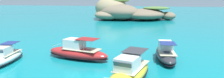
% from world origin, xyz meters
% --- Properties ---
extents(ground_plane, '(400.00, 400.00, 0.00)m').
position_xyz_m(ground_plane, '(0.00, 0.00, 0.00)').
color(ground_plane, '#0F7F89').
extents(islet_large, '(27.59, 31.30, 9.41)m').
position_xyz_m(islet_large, '(-10.29, 65.80, 3.54)').
color(islet_large, '#756651').
rests_on(islet_large, ground).
extents(islet_small, '(24.44, 23.99, 5.51)m').
position_xyz_m(islet_small, '(3.95, 66.24, 2.24)').
color(islet_small, '#756651').
rests_on(islet_small, ground).
extents(motorboat_yellow, '(5.43, 10.55, 3.16)m').
position_xyz_m(motorboat_yellow, '(3.96, -0.14, 1.00)').
color(motorboat_yellow, yellow).
rests_on(motorboat_yellow, ground).
extents(motorboat_white, '(3.61, 8.54, 2.59)m').
position_xyz_m(motorboat_white, '(-13.86, 2.83, 0.83)').
color(motorboat_white, white).
rests_on(motorboat_white, ground).
extents(motorboat_charcoal, '(3.54, 9.30, 2.85)m').
position_xyz_m(motorboat_charcoal, '(8.21, 9.23, 0.91)').
color(motorboat_charcoal, '#2D2D33').
rests_on(motorboat_charcoal, ground).
extents(motorboat_red, '(10.58, 5.10, 3.18)m').
position_xyz_m(motorboat_red, '(-4.74, 6.91, 1.01)').
color(motorboat_red, red).
rests_on(motorboat_red, ground).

